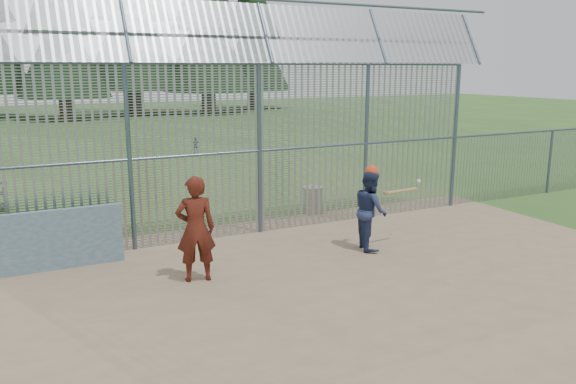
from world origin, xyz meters
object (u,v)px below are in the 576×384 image
onlooker (196,229)px  batter (370,210)px  trash_can (313,200)px  dugout_wall (57,240)px

onlooker → batter: bearing=-167.4°
onlooker → trash_can: (4.34, 3.40, -0.63)m
batter → trash_can: (0.37, 3.25, -0.51)m
dugout_wall → onlooker: onlooker is taller
dugout_wall → trash_can: (6.60, 1.61, -0.24)m
batter → dugout_wall: bearing=92.1°
dugout_wall → onlooker: bearing=-38.3°
dugout_wall → batter: bearing=-14.7°
onlooker → dugout_wall: bearing=-27.9°
onlooker → trash_can: 5.55m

